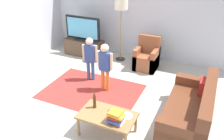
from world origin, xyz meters
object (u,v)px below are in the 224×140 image
at_px(child_near_tv, 90,55).
at_px(child_center, 105,63).
at_px(coffee_table, 107,117).
at_px(armchair, 147,58).
at_px(floor_lamp, 121,7).
at_px(bottle, 95,101).
at_px(tv_remote, 113,111).
at_px(couch, 192,112).
at_px(book_stack, 116,117).
at_px(plate, 126,116).
at_px(tv, 83,29).
at_px(tv_stand, 84,47).

xyz_separation_m(child_near_tv, child_center, (0.54, -0.29, 0.02)).
bearing_deg(coffee_table, child_center, 117.55).
distance_m(armchair, floor_lamp, 1.53).
height_order(coffee_table, bottle, bottle).
relative_size(floor_lamp, bottle, 5.48).
relative_size(coffee_table, bottle, 3.08).
bearing_deg(tv_remote, couch, 5.50).
distance_m(couch, tv_remote, 1.49).
xyz_separation_m(coffee_table, book_stack, (0.21, -0.11, 0.15)).
xyz_separation_m(couch, child_near_tv, (-2.57, 0.74, 0.38)).
bearing_deg(floor_lamp, coffee_table, -71.30).
relative_size(child_center, book_stack, 3.98).
height_order(armchair, book_stack, armchair).
bearing_deg(plate, couch, 37.09).
relative_size(floor_lamp, coffee_table, 1.78).
height_order(tv, tv_remote, tv).
distance_m(bottle, plate, 0.63).
distance_m(tv, child_near_tv, 1.56).
height_order(coffee_table, book_stack, book_stack).
distance_m(tv, book_stack, 3.81).
distance_m(armchair, child_center, 1.65).
height_order(tv, bottle, tv).
bearing_deg(bottle, tv_remote, 3.27).
distance_m(child_center, tv_remote, 1.43).
distance_m(child_near_tv, bottle, 1.78).
height_order(floor_lamp, bottle, floor_lamp).
bearing_deg(tv_stand, tv_remote, -51.13).
distance_m(floor_lamp, coffee_table, 3.39).
xyz_separation_m(bottle, tv_remote, (0.35, 0.02, -0.13)).
relative_size(couch, child_near_tv, 1.61).
xyz_separation_m(couch, child_center, (-2.02, 0.45, 0.40)).
relative_size(tv_stand, armchair, 1.33).
xyz_separation_m(tv, book_stack, (2.38, -2.96, -0.32)).
distance_m(child_center, book_stack, 1.70).
xyz_separation_m(coffee_table, tv_remote, (0.05, 0.12, 0.06)).
relative_size(tv, coffee_table, 1.10).
xyz_separation_m(book_stack, plate, (0.11, 0.21, -0.10)).
distance_m(couch, coffee_table, 1.59).
relative_size(tv_stand, book_stack, 4.14).
relative_size(tv_stand, bottle, 3.69).
bearing_deg(tv, tv_stand, 90.00).
distance_m(armchair, coffee_table, 2.83).
bearing_deg(tv_stand, coffee_table, -52.95).
height_order(tv, couch, tv).
bearing_deg(child_near_tv, floor_lamp, 81.43).
xyz_separation_m(tv_stand, armchair, (2.01, -0.04, 0.05)).
relative_size(floor_lamp, tv_remote, 10.47).
bearing_deg(book_stack, tv, 128.78).
bearing_deg(coffee_table, book_stack, -28.11).
distance_m(couch, book_stack, 1.51).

